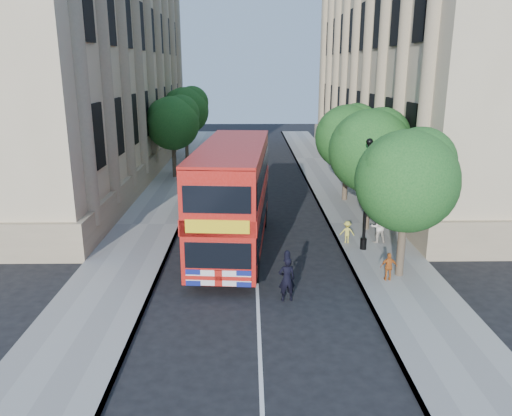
{
  "coord_description": "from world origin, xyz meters",
  "views": [
    {
      "loc": [
        -0.31,
        -15.73,
        8.29
      ],
      "look_at": [
        0.0,
        5.38,
        2.3
      ],
      "focal_mm": 35.0,
      "sensor_mm": 36.0,
      "label": 1
    }
  ],
  "objects_px": {
    "lamp_post": "(366,199)",
    "double_decker_bus": "(233,194)",
    "box_van": "(205,188)",
    "woman_pedestrian": "(378,227)",
    "police_constable": "(287,279)"
  },
  "relations": [
    {
      "from": "double_decker_bus",
      "to": "box_van",
      "type": "bearing_deg",
      "value": 109.95
    },
    {
      "from": "lamp_post",
      "to": "police_constable",
      "type": "height_order",
      "value": "lamp_post"
    },
    {
      "from": "double_decker_bus",
      "to": "lamp_post",
      "type": "bearing_deg",
      "value": 0.69
    },
    {
      "from": "lamp_post",
      "to": "box_van",
      "type": "relative_size",
      "value": 1.06
    },
    {
      "from": "box_van",
      "to": "police_constable",
      "type": "bearing_deg",
      "value": -69.75
    },
    {
      "from": "woman_pedestrian",
      "to": "police_constable",
      "type": "bearing_deg",
      "value": 43.6
    },
    {
      "from": "lamp_post",
      "to": "double_decker_bus",
      "type": "height_order",
      "value": "lamp_post"
    },
    {
      "from": "double_decker_bus",
      "to": "police_constable",
      "type": "xyz_separation_m",
      "value": [
        2.09,
        -5.4,
        -1.84
      ]
    },
    {
      "from": "lamp_post",
      "to": "double_decker_bus",
      "type": "distance_m",
      "value": 6.05
    },
    {
      "from": "police_constable",
      "to": "woman_pedestrian",
      "type": "relative_size",
      "value": 1.08
    },
    {
      "from": "lamp_post",
      "to": "box_van",
      "type": "bearing_deg",
      "value": 137.93
    },
    {
      "from": "box_van",
      "to": "woman_pedestrian",
      "type": "distance_m",
      "value": 10.77
    },
    {
      "from": "box_van",
      "to": "double_decker_bus",
      "type": "bearing_deg",
      "value": -72.32
    },
    {
      "from": "lamp_post",
      "to": "box_van",
      "type": "height_order",
      "value": "lamp_post"
    },
    {
      "from": "lamp_post",
      "to": "double_decker_bus",
      "type": "relative_size",
      "value": 0.48
    }
  ]
}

